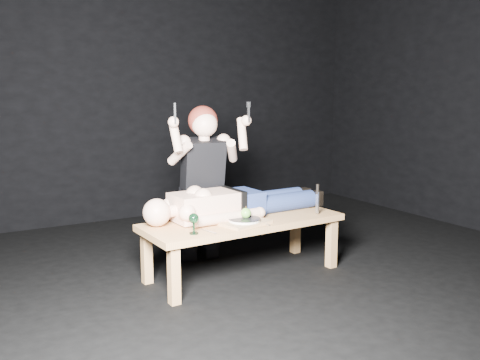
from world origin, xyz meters
The scene contains 13 objects.
ground centered at (0.00, 0.00, 0.00)m, with size 5.00×5.00×0.00m, color black.
back_wall centered at (0.00, 2.50, 1.50)m, with size 5.00×5.00×0.00m, color black.
table centered at (-0.30, 0.20, 0.23)m, with size 1.57×0.59×0.45m, color tan.
lying_man centered at (-0.26, 0.34, 0.58)m, with size 1.56×0.48×0.26m, color #D5A48A, non-canonical shape.
kneeling_woman centered at (-0.43, 0.71, 0.68)m, with size 0.72×0.81×1.35m, color black, non-canonical shape.
serving_tray centered at (-0.37, 0.07, 0.46)m, with size 0.36×0.26×0.02m, color tan.
plate centered at (-0.37, 0.07, 0.48)m, with size 0.24×0.24×0.02m, color white.
apple centered at (-0.35, 0.08, 0.53)m, with size 0.08×0.08×0.08m, color #5CA32C.
goblet centered at (-0.82, 0.00, 0.52)m, with size 0.07×0.07×0.15m, color black, non-canonical shape.
fork_flat centered at (-0.71, 0.00, 0.45)m, with size 0.01×0.17×0.01m, color #B2B2B7.
knife_flat centered at (-0.24, 0.01, 0.45)m, with size 0.01×0.17×0.01m, color #B2B2B7.
spoon_flat centered at (-0.25, 0.08, 0.45)m, with size 0.01×0.17×0.01m, color #B2B2B7.
carving_knife centered at (0.29, 0.04, 0.57)m, with size 0.03×0.04×0.25m, color #B2B2B7, non-canonical shape.
Camera 1 is at (-2.28, -3.18, 1.41)m, focal length 38.86 mm.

